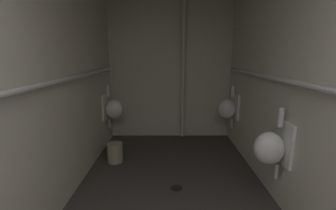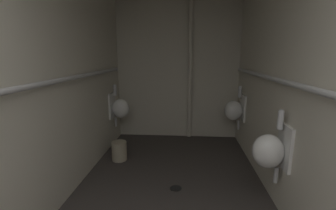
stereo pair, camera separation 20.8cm
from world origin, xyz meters
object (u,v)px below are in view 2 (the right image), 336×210
(urinal_right_far, at_px, (235,110))
(urinal_left_mid, at_px, (119,108))
(urinal_right_mid, at_px, (270,150))
(floor_drain, at_px, (176,188))
(waste_bin, at_px, (119,151))
(standpipe_back_wall, at_px, (190,70))

(urinal_right_far, bearing_deg, urinal_left_mid, 179.96)
(urinal_right_mid, height_order, floor_drain, urinal_right_mid)
(waste_bin, bearing_deg, urinal_right_far, 19.58)
(urinal_left_mid, relative_size, standpipe_back_wall, 0.29)
(standpipe_back_wall, distance_m, waste_bin, 1.93)
(urinal_left_mid, relative_size, urinal_right_mid, 1.00)
(urinal_right_mid, height_order, urinal_right_far, same)
(urinal_right_mid, distance_m, floor_drain, 1.20)
(standpipe_back_wall, height_order, floor_drain, standpipe_back_wall)
(urinal_left_mid, distance_m, floor_drain, 1.87)
(urinal_left_mid, height_order, urinal_right_mid, same)
(waste_bin, bearing_deg, urinal_right_mid, -30.37)
(waste_bin, bearing_deg, floor_drain, -38.97)
(standpipe_back_wall, xyz_separation_m, waste_bin, (-1.08, -1.09, -1.18))
(floor_drain, bearing_deg, urinal_right_far, 55.94)
(urinal_right_mid, distance_m, standpipe_back_wall, 2.39)
(waste_bin, bearing_deg, urinal_left_mid, 103.75)
(urinal_left_mid, bearing_deg, urinal_right_far, -0.04)
(urinal_left_mid, bearing_deg, waste_bin, -76.25)
(urinal_right_mid, xyz_separation_m, waste_bin, (-1.84, 1.08, -0.53))
(urinal_right_mid, bearing_deg, urinal_left_mid, 139.08)
(urinal_right_far, relative_size, standpipe_back_wall, 0.29)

